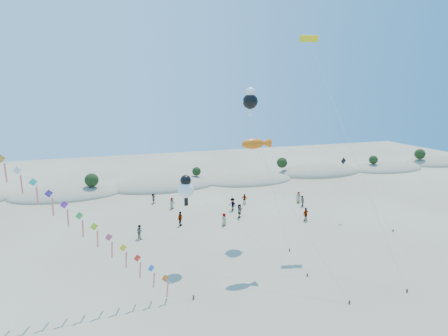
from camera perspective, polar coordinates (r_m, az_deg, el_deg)
The scene contains 8 objects.
dune_ridge at distance 67.35m, azimuth -8.21°, elevation -2.61°, with size 145.30×11.49×5.57m.
kite_train at distance 31.80m, azimuth -28.75°, elevation -0.68°, with size 23.38×6.67×20.70m.
fish_kite at distance 35.74m, azimuth 4.95°, elevation 3.68°, with size 5.60×10.49×12.36m.
cartoon_kite_low at distance 36.12m, azimuth -5.81°, elevation -3.04°, with size 10.62×7.36×8.91m.
cartoon_kite_high at distance 43.78m, azimuth 4.02°, elevation 10.34°, with size 2.74×8.39×17.14m.
parafoil_kite at distance 44.67m, azimuth 13.10°, elevation 17.94°, with size 2.17×16.52×22.81m.
dark_kite at distance 51.14m, azimuth 19.43°, elevation -1.49°, with size 3.13×7.16×8.11m.
beachgoers at distance 51.68m, azimuth 0.43°, elevation -6.15°, with size 25.33×15.10×1.87m.
Camera 1 is at (-10.41, -19.05, 16.97)m, focal length 30.00 mm.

